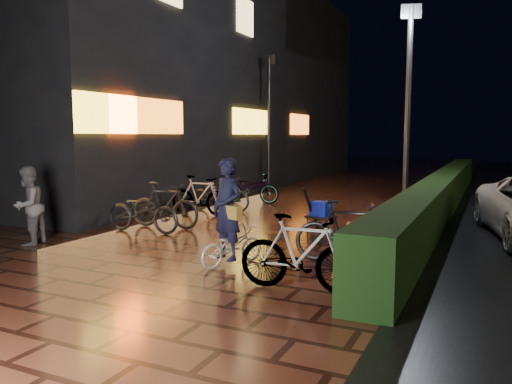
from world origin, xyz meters
The scene contains 11 objects.
ground centered at (0.00, 0.00, 0.00)m, with size 80.00×80.00×0.00m, color #381911.
hedge centered at (3.30, 8.00, 0.50)m, with size 0.70×20.00×1.00m, color black.
bystander_person centered at (-3.48, -0.75, 0.76)m, with size 0.74×0.58×1.53m, color #5A595C.
storefront_block centered at (-9.50, 11.50, 4.50)m, with size 12.09×22.00×9.00m.
lamp_post_hedge centered at (2.50, 6.00, 2.97)m, with size 0.51×0.25×5.40m.
lamp_post_sf centered at (-3.00, 9.53, 2.76)m, with size 0.48×0.13×5.01m.
cyclist centered at (0.77, -0.46, 0.65)m, with size 0.87×1.29×1.76m.
traffic_barrier centered at (2.50, 0.29, 0.31)m, with size 0.66×1.54×0.63m.
cart_assembly centered at (1.31, 2.56, 0.53)m, with size 0.67×0.57×1.03m.
parked_bikes_storefront centered at (-2.29, 3.64, 0.49)m, with size 2.03×6.08×1.05m.
parked_bikes_hedge centered at (2.36, -0.34, 0.52)m, with size 1.96×2.43×1.05m.
Camera 1 is at (4.56, -7.42, 2.10)m, focal length 35.00 mm.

